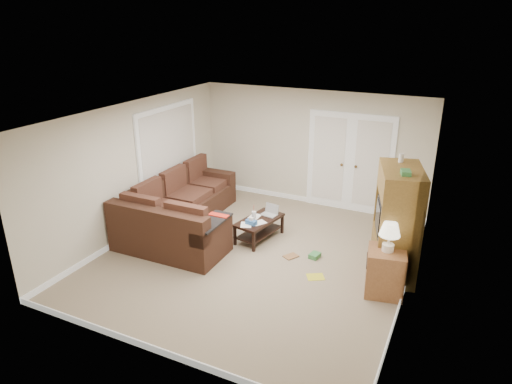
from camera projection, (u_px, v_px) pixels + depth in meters
The scene contains 17 objects.
floor at pixel (257, 256), 7.94m from camera, with size 5.50×5.50×0.00m, color gray.
ceiling at pixel (257, 114), 7.03m from camera, with size 5.00×5.50×0.02m, color silver.
wall_left at pixel (136, 169), 8.49m from camera, with size 0.02×5.50×2.50m, color beige.
wall_right at pixel (415, 216), 6.48m from camera, with size 0.02×5.50×2.50m, color beige.
wall_back at pixel (312, 148), 9.80m from camera, with size 5.00×0.02×2.50m, color beige.
wall_front at pixel (153, 267), 5.17m from camera, with size 5.00×0.02×2.50m, color beige.
baseboards at pixel (257, 254), 7.92m from camera, with size 5.00×5.50×0.10m, color silver, non-canonical shape.
french_doors at pixel (349, 163), 9.51m from camera, with size 1.80×0.05×2.13m.
window_left at pixel (168, 141), 9.21m from camera, with size 0.05×1.92×1.42m.
sectional_sofa at pixel (179, 214), 8.73m from camera, with size 2.05×3.03×0.93m.
coffee_table at pixel (260, 228), 8.49m from camera, with size 0.67×1.07×0.68m.
tv_armoire at pixel (396, 222), 7.13m from camera, with size 0.88×1.23×1.91m.
side_cabinet at pixel (386, 268), 6.76m from camera, with size 0.64×0.64×1.16m.
space_heater at pixel (403, 217), 9.11m from camera, with size 0.13×0.11×0.32m, color silver.
floor_magazine at pixel (315, 277), 7.31m from camera, with size 0.27×0.21×0.01m, color gold.
floor_greenbox at pixel (315, 256), 7.88m from camera, with size 0.15×0.20×0.08m, color #387C40.
floor_book at pixel (288, 254), 7.99m from camera, with size 0.18×0.24×0.02m, color brown.
Camera 1 is at (3.00, -6.32, 3.92)m, focal length 32.00 mm.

